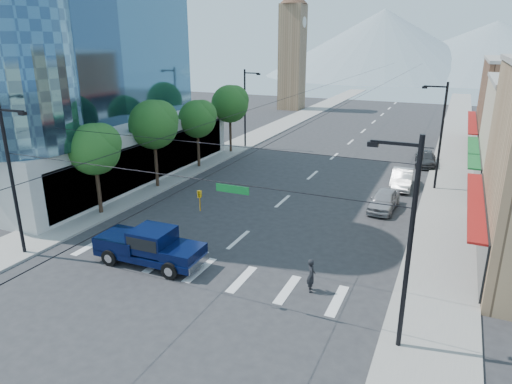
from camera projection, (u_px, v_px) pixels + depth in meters
ground at (189, 283)px, 24.00m from camera, size 160.00×160.00×0.00m
sidewalk_left at (268, 131)px, 63.26m from camera, size 4.00×120.00×0.15m
sidewalk_right at (455, 147)px, 54.04m from camera, size 4.00×120.00×0.15m
office_tower at (15, 13)px, 41.49m from camera, size 29.50×27.00×30.00m
clock_tower at (292, 48)px, 80.69m from camera, size 4.80×4.80×20.40m
mountain_left at (383, 43)px, 156.28m from camera, size 80.00×80.00×22.00m
mountain_right at (494, 49)px, 152.15m from camera, size 90.00×90.00×18.00m
tree_near at (96, 148)px, 31.95m from camera, size 3.65×3.64×6.71m
tree_midnear at (155, 123)px, 37.83m from camera, size 4.09×4.09×7.52m
tree_midfar at (199, 118)px, 44.09m from camera, size 3.65×3.64×6.71m
tree_far at (231, 103)px, 49.96m from camera, size 4.09×4.09×7.52m
signal_rig at (176, 207)px, 21.59m from camera, size 21.80×0.20×9.00m
lamp_pole_nw at (246, 106)px, 52.53m from camera, size 2.00×0.25×9.00m
lamp_pole_ne at (440, 132)px, 37.41m from camera, size 2.00×0.25×9.00m
pickup_truck at (149, 245)px, 25.79m from camera, size 6.44×2.60×2.16m
pedestrian at (311, 275)px, 22.99m from camera, size 0.66×0.77×1.78m
parked_car_near at (384, 200)px, 34.10m from camera, size 2.06×4.58×1.53m
parked_car_mid at (402, 179)px, 39.24m from camera, size 1.87×4.87×1.58m
parked_car_far at (425, 159)px, 46.24m from camera, size 2.43×5.04×1.42m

